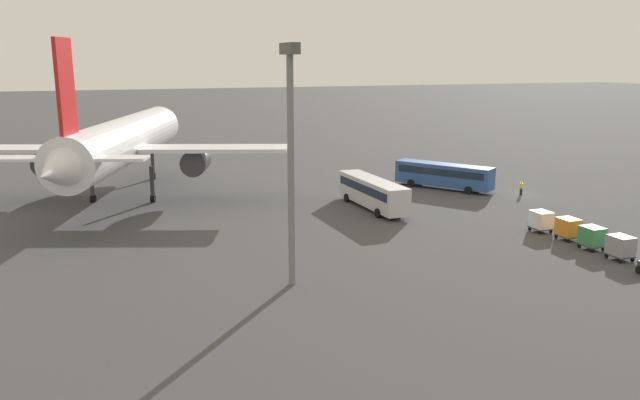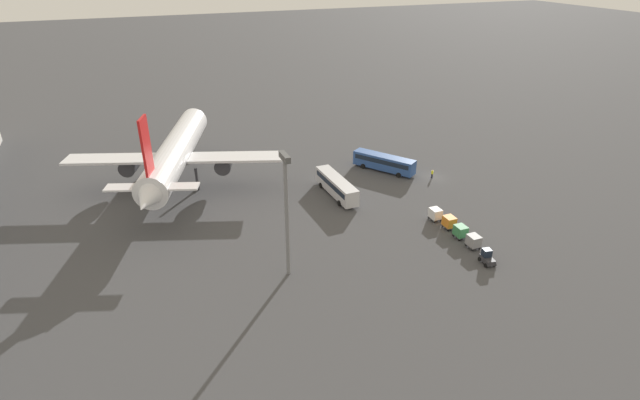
{
  "view_description": "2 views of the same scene",
  "coord_description": "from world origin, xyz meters",
  "views": [
    {
      "loc": [
        -63.05,
        49.55,
        16.57
      ],
      "look_at": [
        -3.84,
        28.2,
        2.28
      ],
      "focal_mm": 35.0,
      "sensor_mm": 36.0,
      "label": 1
    },
    {
      "loc": [
        -75.18,
        53.27,
        39.9
      ],
      "look_at": [
        -8.37,
        27.01,
        3.88
      ],
      "focal_mm": 28.0,
      "sensor_mm": 36.0,
      "label": 2
    }
  ],
  "objects": [
    {
      "name": "cargo_cart_grey",
      "position": [
        -24.4,
        8.71,
        1.19
      ],
      "size": [
        2.01,
        1.69,
        2.06
      ],
      "rotation": [
        0.0,
        0.0,
        0.01
      ],
      "color": "#38383D",
      "rests_on": "ground"
    },
    {
      "name": "cargo_cart_orange",
      "position": [
        -18.11,
        8.69,
        1.19
      ],
      "size": [
        2.01,
        1.69,
        2.06
      ],
      "rotation": [
        0.0,
        0.0,
        0.01
      ],
      "color": "#38383D",
      "rests_on": "ground"
    },
    {
      "name": "light_pole",
      "position": [
        -20.68,
        36.5,
        10.82
      ],
      "size": [
        2.8,
        0.7,
        17.66
      ],
      "color": "slate",
      "rests_on": "ground"
    },
    {
      "name": "shuttle_bus_far",
      "position": [
        -0.42,
        20.68,
        2.01
      ],
      "size": [
        13.08,
        3.33,
        3.37
      ],
      "rotation": [
        0.0,
        0.0,
        0.04
      ],
      "color": "silver",
      "rests_on": "ground"
    },
    {
      "name": "cargo_cart_white",
      "position": [
        -14.97,
        9.24,
        1.19
      ],
      "size": [
        2.01,
        1.69,
        2.06
      ],
      "rotation": [
        0.0,
        0.0,
        0.01
      ],
      "color": "#38383D",
      "rests_on": "ground"
    },
    {
      "name": "baggage_tug",
      "position": [
        -28.47,
        9.43,
        0.94
      ],
      "size": [
        2.56,
        1.92,
        2.1
      ],
      "rotation": [
        0.0,
        0.0,
        -0.14
      ],
      "color": "#333338",
      "rests_on": "ground"
    },
    {
      "name": "ground_plane",
      "position": [
        0.0,
        0.0,
        0.0
      ],
      "size": [
        600.0,
        600.0,
        0.0
      ],
      "primitive_type": "plane",
      "color": "#424244"
    },
    {
      "name": "worker_person",
      "position": [
        -0.22,
        0.28,
        0.87
      ],
      "size": [
        0.38,
        0.38,
        1.74
      ],
      "color": "#1E1E2D",
      "rests_on": "ground"
    },
    {
      "name": "airplane",
      "position": [
        13.6,
        46.67,
        6.94
      ],
      "size": [
        44.98,
        38.29,
        18.45
      ],
      "rotation": [
        0.0,
        0.0,
        -0.33
      ],
      "color": "silver",
      "rests_on": "ground"
    },
    {
      "name": "cargo_cart_green",
      "position": [
        -21.25,
        8.8,
        1.19
      ],
      "size": [
        2.01,
        1.69,
        2.06
      ],
      "rotation": [
        0.0,
        0.0,
        0.01
      ],
      "color": "#38383D",
      "rests_on": "ground"
    },
    {
      "name": "shuttle_bus_near",
      "position": [
        6.44,
        7.39,
        1.96
      ],
      "size": [
        12.1,
        9.42,
        3.27
      ],
      "rotation": [
        0.0,
        0.0,
        0.6
      ],
      "color": "#2D5199",
      "rests_on": "ground"
    }
  ]
}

